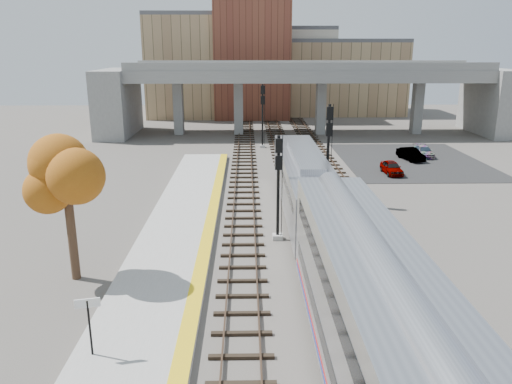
# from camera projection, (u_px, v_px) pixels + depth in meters

# --- Properties ---
(ground) EXTENTS (160.00, 160.00, 0.00)m
(ground) POSITION_uv_depth(u_px,v_px,m) (308.00, 287.00, 24.31)
(ground) COLOR #47423D
(ground) RESTS_ON ground
(platform) EXTENTS (4.50, 60.00, 0.35)m
(platform) POSITION_uv_depth(u_px,v_px,m) (159.00, 286.00, 24.13)
(platform) COLOR #9E9E99
(platform) RESTS_ON ground
(yellow_strip) EXTENTS (0.70, 60.00, 0.01)m
(yellow_strip) POSITION_uv_depth(u_px,v_px,m) (198.00, 282.00, 24.11)
(yellow_strip) COLOR yellow
(yellow_strip) RESTS_ON platform
(tracks) EXTENTS (10.70, 95.00, 0.25)m
(tracks) POSITION_uv_depth(u_px,v_px,m) (300.00, 207.00, 36.31)
(tracks) COLOR black
(tracks) RESTS_ON ground
(overpass) EXTENTS (54.00, 12.00, 9.50)m
(overpass) POSITION_uv_depth(u_px,v_px,m) (306.00, 90.00, 65.98)
(overpass) COLOR slate
(overpass) RESTS_ON ground
(buildings_far) EXTENTS (43.00, 21.00, 20.60)m
(buildings_far) POSITION_uv_depth(u_px,v_px,m) (270.00, 68.00, 86.04)
(buildings_far) COLOR tan
(buildings_far) RESTS_ON ground
(parking_lot) EXTENTS (14.00, 18.00, 0.04)m
(parking_lot) POSITION_uv_depth(u_px,v_px,m) (411.00, 161.00, 51.45)
(parking_lot) COLOR black
(parking_lot) RESTS_ON ground
(locomotive) EXTENTS (3.02, 19.05, 4.10)m
(locomotive) POSITION_uv_depth(u_px,v_px,m) (304.00, 182.00, 34.48)
(locomotive) COLOR #A8AAB2
(locomotive) RESTS_ON ground
(signal_mast_near) EXTENTS (0.60, 0.64, 6.38)m
(signal_mast_near) POSITION_uv_depth(u_px,v_px,m) (278.00, 192.00, 29.53)
(signal_mast_near) COLOR #9E9E99
(signal_mast_near) RESTS_ON ground
(signal_mast_mid) EXTENTS (0.60, 0.64, 7.37)m
(signal_mast_mid) POSITION_uv_depth(u_px,v_px,m) (328.00, 155.00, 36.48)
(signal_mast_mid) COLOR #9E9E99
(signal_mast_mid) RESTS_ON ground
(signal_mast_far) EXTENTS (0.60, 0.64, 7.26)m
(signal_mast_far) POSITION_uv_depth(u_px,v_px,m) (263.00, 116.00, 57.15)
(signal_mast_far) COLOR #9E9E99
(signal_mast_far) RESTS_ON ground
(station_sign) EXTENTS (0.89, 0.23, 2.27)m
(station_sign) POSITION_uv_depth(u_px,v_px,m) (88.00, 315.00, 17.98)
(station_sign) COLOR black
(station_sign) RESTS_ON platform
(tree) EXTENTS (3.60, 3.60, 6.84)m
(tree) POSITION_uv_depth(u_px,v_px,m) (66.00, 182.00, 23.88)
(tree) COLOR #382619
(tree) RESTS_ON ground
(car_a) EXTENTS (1.54, 3.58, 1.21)m
(car_a) POSITION_uv_depth(u_px,v_px,m) (392.00, 168.00, 45.76)
(car_a) COLOR #99999E
(car_a) RESTS_ON parking_lot
(car_b) EXTENTS (2.13, 4.01, 1.25)m
(car_b) POSITION_uv_depth(u_px,v_px,m) (411.00, 154.00, 51.39)
(car_b) COLOR #99999E
(car_b) RESTS_ON parking_lot
(car_c) EXTENTS (1.71, 3.89, 1.11)m
(car_c) POSITION_uv_depth(u_px,v_px,m) (424.00, 151.00, 53.11)
(car_c) COLOR #99999E
(car_c) RESTS_ON parking_lot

